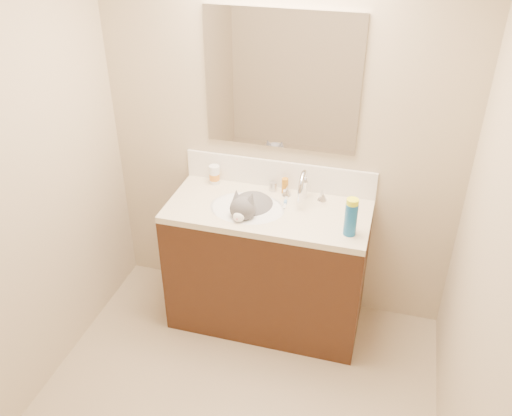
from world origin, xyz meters
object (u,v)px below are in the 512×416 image
Objects in this scene: pill_bottle at (214,175)px; spray_can at (351,219)px; vanity_cabinet at (267,268)px; faucet at (303,188)px; amber_bottle at (285,186)px; silver_jar at (273,186)px; cat at (250,211)px; basin at (247,218)px.

pill_bottle is 0.64× the size of spray_can.
faucet is (0.18, 0.14, 0.54)m from vanity_cabinet.
vanity_cabinet is at bearing 164.25° from spray_can.
amber_bottle is 0.53× the size of spray_can.
silver_jar reaches higher than vanity_cabinet.
vanity_cabinet is 0.43m from cat.
cat is at bearing -110.22° from silver_jar.
cat is at bearing -35.55° from pill_bottle.
spray_can is (0.52, -0.35, 0.07)m from silver_jar.
pill_bottle is at bearing 179.61° from amber_bottle.
basin is at bearing 169.89° from spray_can.
spray_can is at bearing -10.11° from basin.
vanity_cabinet is 0.58m from faucet.
cat is at bearing 53.03° from basin.
faucet reaches higher than silver_jar.
basin is at bearing -127.19° from amber_bottle.
vanity_cabinet is 0.40m from basin.
cat reaches higher than amber_bottle.
spray_can is (0.32, -0.28, 0.01)m from faucet.
pill_bottle is 0.38m from silver_jar.
silver_jar is 0.30× the size of spray_can.
faucet reaches higher than amber_bottle.
faucet is at bearing 32.44° from cat.
cat is 4.07× the size of amber_bottle.
spray_can reaches higher than vanity_cabinet.
silver_jar is at bearing 160.03° from faucet.
spray_can is at bearing -15.75° from vanity_cabinet.
spray_can reaches higher than silver_jar.
basin is at bearing -121.90° from cat.
amber_bottle is at bearing -8.62° from silver_jar.
vanity_cabinet is 2.92× the size of cat.
faucet reaches higher than basin.
basin is 0.38m from faucet.
faucet is 0.14m from amber_bottle.
spray_can reaches higher than amber_bottle.
faucet reaches higher than pill_bottle.
cat is 0.24m from silver_jar.
amber_bottle is (0.05, 0.20, 0.50)m from vanity_cabinet.
basin is 2.38× the size of spray_can.
silver_jar is 0.63m from spray_can.
faucet is 4.89× the size of silver_jar.
spray_can is at bearing -7.05° from cat.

